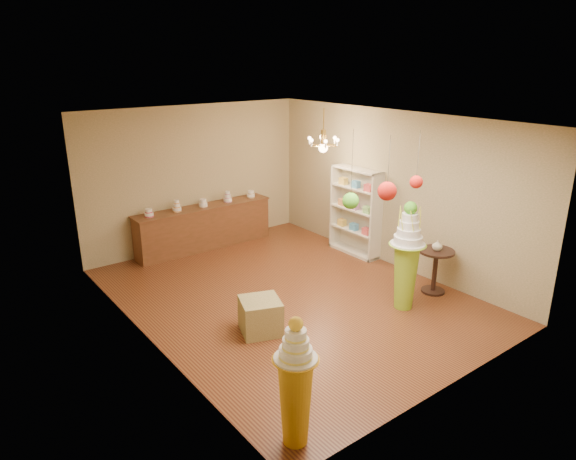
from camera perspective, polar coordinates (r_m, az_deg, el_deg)
floor at (r=8.94m, az=0.09°, el=-7.28°), size 6.50×6.50×0.00m
ceiling at (r=8.08m, az=0.10°, el=12.20°), size 6.50×6.50×0.00m
wall_back at (r=11.06m, az=-10.25°, el=5.80°), size 5.00×0.04×3.00m
wall_front at (r=6.28m, az=18.49°, el=-4.96°), size 5.00×0.04×3.00m
wall_left at (r=7.22m, az=-15.87°, el=-1.59°), size 0.04×6.50×3.00m
wall_right at (r=10.05m, az=11.52°, el=4.42°), size 0.04×6.50×3.00m
pedestal_green at (r=8.44m, az=13.00°, el=-3.61°), size 0.72×0.72×1.81m
pedestal_orange at (r=5.57m, az=0.84°, el=-17.46°), size 0.53×0.53×1.49m
burlap_riser at (r=7.74m, az=-3.07°, el=-9.51°), size 0.74×0.74×0.52m
sideboard at (r=11.09m, az=-9.28°, el=0.41°), size 3.04×0.54×1.16m
shelving_unit at (r=10.62m, az=7.51°, el=2.06°), size 0.33×1.20×1.80m
round_table at (r=9.22m, az=16.05°, el=-3.78°), size 0.63×0.63×0.78m
vase at (r=9.09m, az=16.26°, el=-1.63°), size 0.19×0.19×0.18m
pom_red_left at (r=6.72m, az=10.96°, el=4.27°), size 0.25×0.25×0.84m
pom_green_mid at (r=7.23m, az=6.97°, el=3.25°), size 0.24×0.24×1.11m
pom_red_right at (r=7.21m, az=14.06°, el=5.22°), size 0.18×0.18×0.79m
chandelier at (r=10.00m, az=3.93°, el=9.38°), size 0.68×0.68×0.85m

